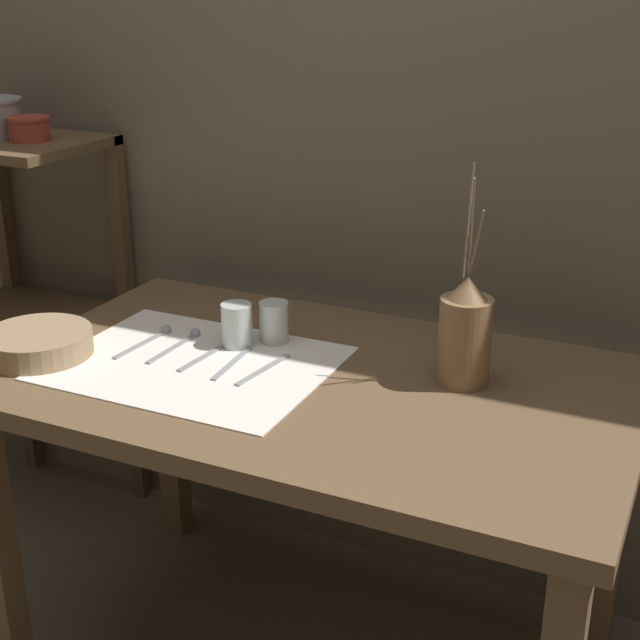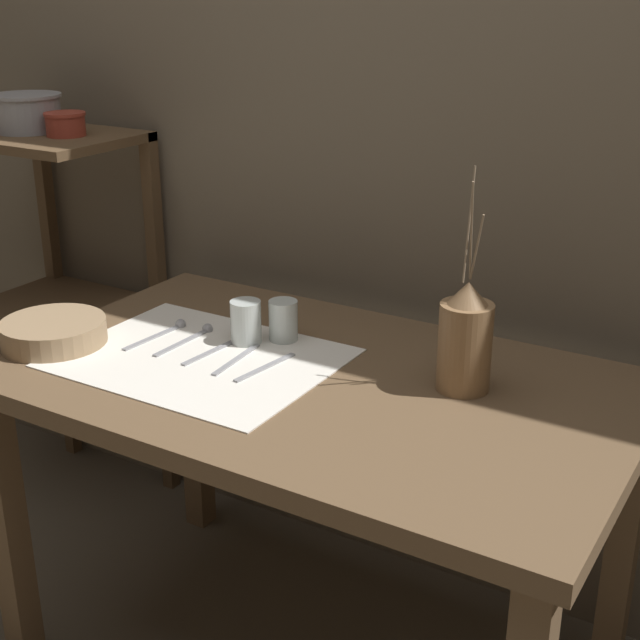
# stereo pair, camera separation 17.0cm
# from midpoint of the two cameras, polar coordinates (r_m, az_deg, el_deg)

# --- Properties ---
(stone_wall_back) EXTENTS (7.00, 0.06, 2.40)m
(stone_wall_back) POSITION_cam_midpoint_polar(r_m,az_deg,el_deg) (2.05, 9.30, 13.91)
(stone_wall_back) COLOR #6B5E4C
(stone_wall_back) RESTS_ON ground_plane
(wooden_table) EXTENTS (1.26, 0.76, 0.72)m
(wooden_table) POSITION_cam_midpoint_polar(r_m,az_deg,el_deg) (1.79, 2.21, -6.29)
(wooden_table) COLOR brown
(wooden_table) RESTS_ON ground_plane
(wooden_shelf_unit) EXTENTS (0.45, 0.35, 1.07)m
(wooden_shelf_unit) POSITION_cam_midpoint_polar(r_m,az_deg,el_deg) (2.53, -13.85, 4.37)
(wooden_shelf_unit) COLOR brown
(wooden_shelf_unit) RESTS_ON ground_plane
(linen_cloth) EXTENTS (0.55, 0.43, 0.00)m
(linen_cloth) POSITION_cam_midpoint_polar(r_m,az_deg,el_deg) (1.83, -5.10, -2.49)
(linen_cloth) COLOR white
(linen_cloth) RESTS_ON wooden_table
(pitcher_with_flowers) EXTENTS (0.10, 0.10, 0.43)m
(pitcher_with_flowers) POSITION_cam_midpoint_polar(r_m,az_deg,el_deg) (1.69, 12.13, -1.32)
(pitcher_with_flowers) COLOR olive
(pitcher_with_flowers) RESTS_ON wooden_table
(wooden_bowl) EXTENTS (0.22, 0.22, 0.05)m
(wooden_bowl) POSITION_cam_midpoint_polar(r_m,az_deg,el_deg) (1.95, -14.32, -0.83)
(wooden_bowl) COLOR #9E7F5B
(wooden_bowl) RESTS_ON wooden_table
(glass_tumbler_near) EXTENTS (0.07, 0.07, 0.09)m
(glass_tumbler_near) POSITION_cam_midpoint_polar(r_m,az_deg,el_deg) (1.88, -2.21, -0.17)
(glass_tumbler_near) COLOR silver
(glass_tumbler_near) RESTS_ON wooden_table
(glass_tumbler_far) EXTENTS (0.06, 0.06, 0.09)m
(glass_tumbler_far) POSITION_cam_midpoint_polar(r_m,az_deg,el_deg) (1.90, 0.19, -0.07)
(glass_tumbler_far) COLOR silver
(glass_tumbler_far) RESTS_ON wooden_table
(spoon_inner) EXTENTS (0.03, 0.18, 0.02)m
(spoon_inner) POSITION_cam_midpoint_polar(r_m,az_deg,el_deg) (1.97, -7.14, -0.63)
(spoon_inner) COLOR #939399
(spoon_inner) RESTS_ON wooden_table
(spoon_outer) EXTENTS (0.02, 0.18, 0.02)m
(spoon_outer) POSITION_cam_midpoint_polar(r_m,az_deg,el_deg) (1.94, -5.33, -0.94)
(spoon_outer) COLOR #939399
(spoon_outer) RESTS_ON wooden_table
(knife_center) EXTENTS (0.03, 0.17, 0.00)m
(knife_center) POSITION_cam_midpoint_polar(r_m,az_deg,el_deg) (1.85, -4.35, -2.07)
(knife_center) COLOR #939399
(knife_center) RESTS_ON wooden_table
(fork_inner) EXTENTS (0.03, 0.17, 0.00)m
(fork_inner) POSITION_cam_midpoint_polar(r_m,az_deg,el_deg) (1.81, -2.71, -2.59)
(fork_inner) COLOR #939399
(fork_inner) RESTS_ON wooden_table
(fork_outer) EXTENTS (0.04, 0.17, 0.00)m
(fork_outer) POSITION_cam_midpoint_polar(r_m,az_deg,el_deg) (1.77, -0.80, -3.10)
(fork_outer) COLOR #939399
(fork_outer) RESTS_ON wooden_table
(metal_pot_large) EXTENTS (0.18, 0.18, 0.10)m
(metal_pot_large) POSITION_cam_midpoint_polar(r_m,az_deg,el_deg) (2.47, -16.38, 12.68)
(metal_pot_large) COLOR #939399
(metal_pot_large) RESTS_ON wooden_shelf_unit
(metal_pot_small) EXTENTS (0.10, 0.10, 0.06)m
(metal_pot_small) POSITION_cam_midpoint_polar(r_m,az_deg,el_deg) (2.37, -14.00, 12.13)
(metal_pot_small) COLOR #9E3828
(metal_pot_small) RESTS_ON wooden_shelf_unit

